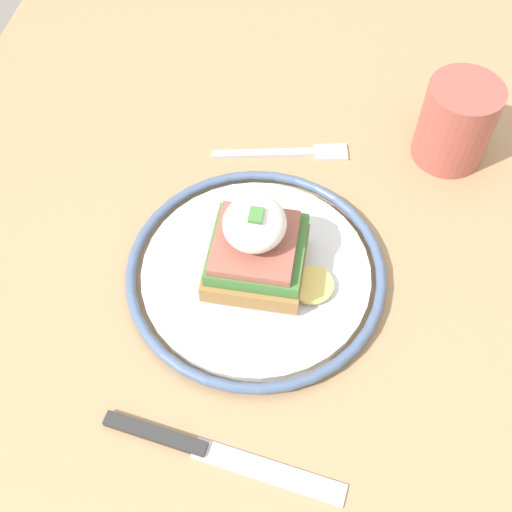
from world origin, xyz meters
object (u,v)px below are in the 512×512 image
Objects in this scene: plate at (256,272)px; fork at (288,153)px; sandwich at (257,247)px; knife at (202,449)px; cup at (457,122)px.

plate reaches higher than fork.
sandwich is 0.80× the size of fork.
plate is 0.17m from knife.
cup is at bearing 151.79° from knife.
sandwich reaches higher than plate.
knife is at bearing -4.19° from fork.
fork is 0.33m from knife.
cup reaches higher than fork.
plate is 0.04m from sandwich.
cup is at bearing 136.59° from sandwich.
knife is 0.41m from cup.
cup is (-0.19, 0.18, 0.04)m from plate.
cup reaches higher than plate.
plate is at bearing -43.10° from cup.
knife is 2.24× the size of cup.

